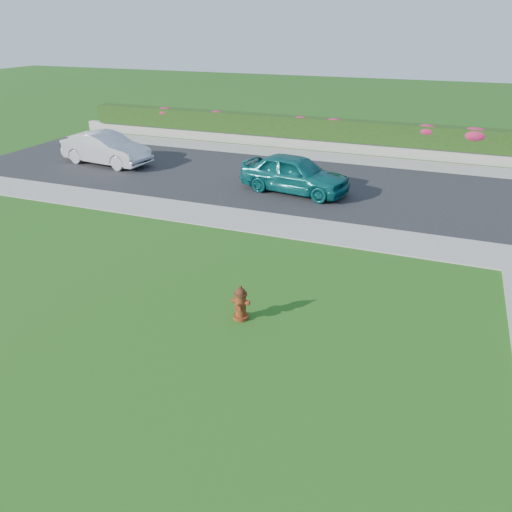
% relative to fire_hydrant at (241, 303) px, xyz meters
% --- Properties ---
extents(ground, '(120.00, 120.00, 0.00)m').
position_rel_fire_hydrant_xyz_m(ground, '(-0.00, -2.97, -0.42)').
color(ground, black).
rests_on(ground, ground).
extents(street_far, '(26.00, 8.00, 0.04)m').
position_rel_fire_hydrant_xyz_m(street_far, '(-5.00, 11.03, -0.40)').
color(street_far, black).
rests_on(street_far, ground).
extents(sidewalk_far, '(24.00, 2.00, 0.04)m').
position_rel_fire_hydrant_xyz_m(sidewalk_far, '(-6.00, 6.03, -0.40)').
color(sidewalk_far, gray).
rests_on(sidewalk_far, ground).
extents(sidewalk_beyond, '(34.00, 2.00, 0.04)m').
position_rel_fire_hydrant_xyz_m(sidewalk_beyond, '(-1.00, 16.03, -0.40)').
color(sidewalk_beyond, gray).
rests_on(sidewalk_beyond, ground).
extents(retaining_wall, '(34.00, 0.40, 0.60)m').
position_rel_fire_hydrant_xyz_m(retaining_wall, '(-1.00, 17.53, -0.12)').
color(retaining_wall, gray).
rests_on(retaining_wall, ground).
extents(hedge, '(32.00, 0.90, 1.10)m').
position_rel_fire_hydrant_xyz_m(hedge, '(-1.00, 17.63, 0.73)').
color(hedge, black).
rests_on(hedge, retaining_wall).
extents(fire_hydrant, '(0.45, 0.42, 0.88)m').
position_rel_fire_hydrant_xyz_m(fire_hydrant, '(0.00, 0.00, 0.00)').
color(fire_hydrant, '#531A0D').
rests_on(fire_hydrant, ground).
extents(sedan_teal, '(4.78, 2.55, 1.55)m').
position_rel_fire_hydrant_xyz_m(sedan_teal, '(-1.70, 9.75, 0.40)').
color(sedan_teal, '#0B5557').
rests_on(sedan_teal, street_far).
extents(sedan_silver, '(4.80, 2.18, 1.53)m').
position_rel_fire_hydrant_xyz_m(sedan_silver, '(-11.67, 10.67, 0.39)').
color(sedan_silver, '#B8BBC1').
rests_on(sedan_silver, street_far).
extents(flower_clump_a, '(1.16, 0.74, 0.58)m').
position_rel_fire_hydrant_xyz_m(flower_clump_a, '(-12.35, 17.53, 1.05)').
color(flower_clump_a, '#B31E50').
rests_on(flower_clump_a, hedge).
extents(flower_clump_b, '(1.06, 0.68, 0.53)m').
position_rel_fire_hydrant_xyz_m(flower_clump_b, '(-8.88, 17.53, 1.07)').
color(flower_clump_b, '#B31E50').
rests_on(flower_clump_b, hedge).
extents(flower_clump_c, '(1.03, 0.66, 0.52)m').
position_rel_fire_hydrant_xyz_m(flower_clump_c, '(-3.80, 17.53, 1.08)').
color(flower_clump_c, '#B31E50').
rests_on(flower_clump_c, hedge).
extents(flower_clump_d, '(1.10, 0.71, 0.55)m').
position_rel_fire_hydrant_xyz_m(flower_clump_d, '(-1.94, 17.53, 1.06)').
color(flower_clump_d, '#B31E50').
rests_on(flower_clump_d, hedge).
extents(flower_clump_e, '(1.24, 0.80, 0.62)m').
position_rel_fire_hydrant_xyz_m(flower_clump_e, '(2.85, 17.53, 1.04)').
color(flower_clump_e, '#B31E50').
rests_on(flower_clump_e, hedge).
extents(flower_clump_f, '(1.45, 0.93, 0.73)m').
position_rel_fire_hydrant_xyz_m(flower_clump_f, '(5.13, 17.53, 1.00)').
color(flower_clump_f, '#B31E50').
rests_on(flower_clump_f, hedge).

